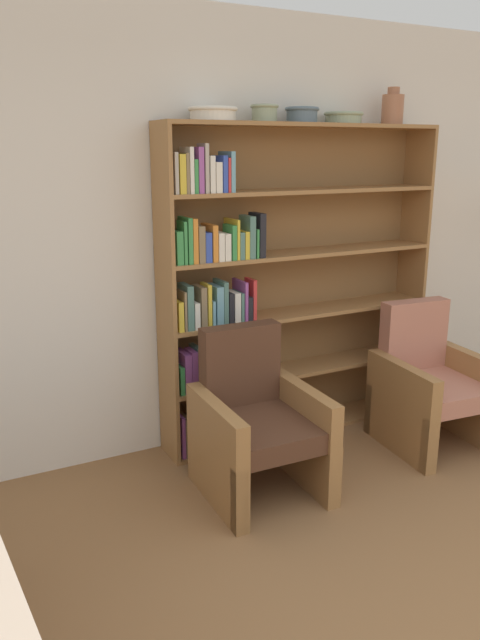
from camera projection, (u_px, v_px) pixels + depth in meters
name	position (u px, v px, depth m)	size (l,w,h in m)	color
wall_back	(237.00, 235.00, 4.09)	(12.00, 0.06, 2.75)	silver
bookshelf	(274.00, 287.00, 4.11)	(1.96, 0.30, 2.08)	olive
bowl_sage	(213.00, 113.00, 3.62)	(0.29, 0.29, 0.08)	silver
bowl_slate	(264.00, 112.00, 3.77)	(0.17, 0.17, 0.10)	gray
bowl_olive	(302.00, 114.00, 3.89)	(0.22, 0.22, 0.09)	slate
bowl_cream	(344.00, 117.00, 4.03)	(0.26, 0.26, 0.07)	gray
vase_tall	(393.00, 109.00, 4.19)	(0.15, 0.15, 0.24)	#A36647
armchair_leather	(257.00, 424.00, 3.56)	(0.66, 0.70, 0.93)	olive
armchair_cushioned	(431.00, 385.00, 4.15)	(0.70, 0.74, 0.93)	olive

